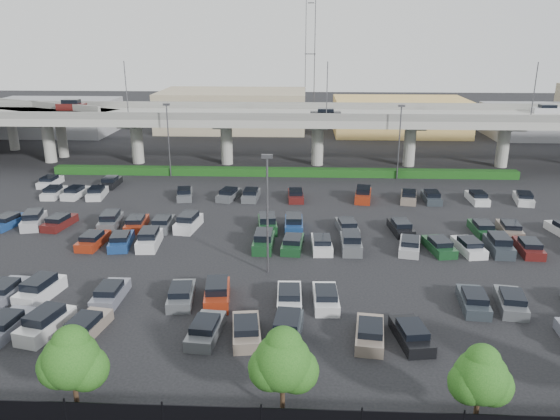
% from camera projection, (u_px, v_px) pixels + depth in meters
% --- Properties ---
extents(ground, '(280.00, 280.00, 0.00)m').
position_uv_depth(ground, '(273.00, 239.00, 54.34)').
color(ground, black).
extents(overpass, '(150.00, 13.00, 15.80)m').
position_uv_depth(overpass, '(283.00, 120.00, 82.57)').
color(overpass, gray).
rests_on(overpass, ground).
extents(hedge, '(66.00, 1.60, 1.10)m').
position_uv_depth(hedge, '(283.00, 172.00, 77.90)').
color(hedge, '#173E12').
rests_on(hedge, ground).
extents(tree_row, '(65.07, 3.66, 5.94)m').
position_uv_depth(tree_row, '(257.00, 361.00, 28.03)').
color(tree_row, '#332316').
rests_on(tree_row, ground).
extents(parked_cars, '(63.09, 41.58, 1.67)m').
position_uv_depth(parked_cars, '(255.00, 248.00, 50.36)').
color(parked_cars, black).
rests_on(parked_cars, ground).
extents(light_poles, '(66.90, 48.38, 10.30)m').
position_uv_depth(light_poles, '(233.00, 173.00, 54.47)').
color(light_poles, '#444449').
rests_on(light_poles, ground).
extents(distant_buildings, '(138.00, 24.00, 9.00)m').
position_uv_depth(distant_buildings, '(351.00, 113.00, 111.33)').
color(distant_buildings, gray).
rests_on(distant_buildings, ground).
extents(comm_tower, '(2.40, 2.40, 30.00)m').
position_uv_depth(comm_tower, '(310.00, 51.00, 119.56)').
color(comm_tower, '#444449').
rests_on(comm_tower, ground).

